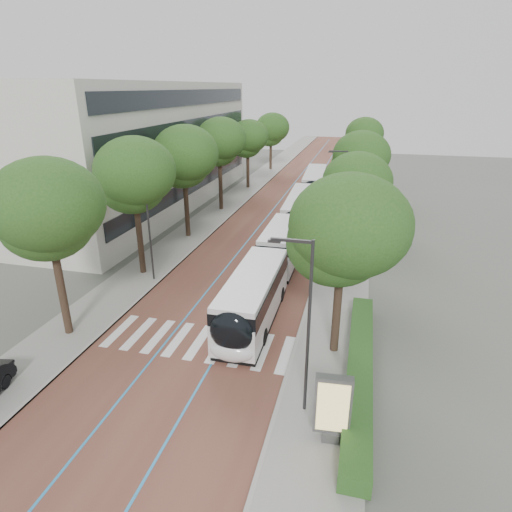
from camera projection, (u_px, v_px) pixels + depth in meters
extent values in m
plane|color=#51544C|center=(189.00, 352.00, 23.40)|extent=(160.00, 160.00, 0.00)
cube|color=brown|center=(300.00, 191.00, 59.43)|extent=(11.00, 140.00, 0.02)
cube|color=gray|center=(248.00, 187.00, 61.12)|extent=(4.00, 140.00, 0.12)
cube|color=gray|center=(355.00, 193.00, 57.70)|extent=(4.00, 140.00, 0.12)
cube|color=gray|center=(261.00, 188.00, 60.69)|extent=(0.20, 140.00, 0.14)
cube|color=gray|center=(341.00, 193.00, 58.14)|extent=(0.20, 140.00, 0.14)
cube|color=silver|center=(120.00, 330.00, 25.39)|extent=(0.55, 3.60, 0.01)
cube|color=silver|center=(139.00, 333.00, 25.10)|extent=(0.55, 3.60, 0.01)
cube|color=silver|center=(158.00, 336.00, 24.82)|extent=(0.55, 3.60, 0.01)
cube|color=silver|center=(178.00, 339.00, 24.53)|extent=(0.55, 3.60, 0.01)
cube|color=silver|center=(199.00, 342.00, 24.25)|extent=(0.55, 3.60, 0.01)
cube|color=silver|center=(220.00, 345.00, 23.96)|extent=(0.55, 3.60, 0.01)
cube|color=silver|center=(241.00, 348.00, 23.68)|extent=(0.55, 3.60, 0.01)
cube|color=silver|center=(263.00, 351.00, 23.39)|extent=(0.55, 3.60, 0.01)
cube|color=silver|center=(285.00, 354.00, 23.11)|extent=(0.55, 3.60, 0.01)
cube|color=#257EBA|center=(289.00, 190.00, 59.79)|extent=(0.12, 126.00, 0.01)
cube|color=#257EBA|center=(311.00, 191.00, 59.06)|extent=(0.12, 126.00, 0.01)
cube|color=#B7B5AA|center=(123.00, 146.00, 50.49)|extent=(18.00, 40.00, 14.00)
cube|color=black|center=(197.00, 183.00, 49.90)|extent=(0.12, 38.00, 1.60)
cube|color=black|center=(195.00, 155.00, 48.72)|extent=(0.12, 38.00, 1.60)
cube|color=black|center=(194.00, 126.00, 47.54)|extent=(0.12, 38.00, 1.60)
cube|color=black|center=(192.00, 97.00, 46.43)|extent=(0.12, 38.00, 1.60)
cube|color=#1D4919|center=(360.00, 369.00, 21.13)|extent=(1.20, 14.00, 0.80)
cylinder|color=#2D2E30|center=(308.00, 331.00, 17.63)|extent=(0.14, 0.14, 8.00)
cube|color=#2D2E30|center=(292.00, 241.00, 16.37)|extent=(1.70, 0.12, 0.12)
cube|color=#2D2E30|center=(274.00, 241.00, 16.56)|extent=(0.50, 0.20, 0.10)
cylinder|color=#2D2E30|center=(344.00, 194.00, 40.15)|extent=(0.14, 0.14, 8.00)
cube|color=#2D2E30|center=(339.00, 151.00, 38.89)|extent=(1.70, 0.12, 0.12)
cube|color=#2D2E30|center=(331.00, 152.00, 39.08)|extent=(0.50, 0.20, 0.10)
cylinder|color=#2D2E30|center=(149.00, 228.00, 30.48)|extent=(0.14, 0.14, 8.00)
cylinder|color=black|center=(62.00, 294.00, 24.16)|extent=(0.44, 0.44, 5.16)
ellipsoid|color=#214917|center=(47.00, 214.00, 22.43)|extent=(5.77, 5.77, 4.90)
cylinder|color=black|center=(140.00, 242.00, 32.25)|extent=(0.44, 0.44, 5.23)
ellipsoid|color=#214917|center=(134.00, 179.00, 30.50)|extent=(5.75, 5.75, 4.88)
cylinder|color=black|center=(187.00, 210.00, 40.36)|extent=(0.44, 0.44, 5.22)
ellipsoid|color=#214917|center=(184.00, 160.00, 38.61)|extent=(5.94, 5.94, 5.05)
cylinder|color=black|center=(221.00, 187.00, 49.35)|extent=(0.44, 0.44, 5.35)
ellipsoid|color=#214917|center=(219.00, 144.00, 47.55)|extent=(5.53, 5.53, 4.70)
cylinder|color=black|center=(248.00, 171.00, 60.28)|extent=(0.44, 0.44, 4.69)
ellipsoid|color=#214917|center=(248.00, 140.00, 58.71)|extent=(5.24, 5.24, 4.46)
cylinder|color=black|center=(271.00, 156.00, 73.81)|extent=(0.44, 0.44, 4.60)
ellipsoid|color=#214917|center=(271.00, 131.00, 72.26)|extent=(5.72, 5.72, 4.86)
cylinder|color=black|center=(337.00, 313.00, 22.57)|extent=(0.44, 0.44, 4.76)
ellipsoid|color=#214917|center=(343.00, 235.00, 20.97)|extent=(5.96, 5.96, 5.07)
cylinder|color=black|center=(348.00, 241.00, 33.42)|extent=(0.44, 0.44, 4.54)
ellipsoid|color=#214917|center=(352.00, 189.00, 31.89)|extent=(5.14, 5.14, 4.37)
cylinder|color=black|center=(355.00, 199.00, 46.04)|extent=(0.44, 0.44, 4.47)
ellipsoid|color=#214917|center=(358.00, 161.00, 44.54)|extent=(5.93, 5.93, 5.04)
cylinder|color=black|center=(359.00, 170.00, 60.37)|extent=(0.44, 0.44, 4.92)
ellipsoid|color=#214917|center=(362.00, 138.00, 58.72)|extent=(5.16, 5.16, 4.39)
cylinder|color=black|center=(271.00, 264.00, 30.36)|extent=(2.31, 0.92, 2.30)
cube|color=silver|center=(253.00, 303.00, 25.92)|extent=(2.58, 9.38, 1.82)
cube|color=black|center=(253.00, 287.00, 25.50)|extent=(2.62, 9.20, 0.97)
cube|color=silver|center=(253.00, 277.00, 25.26)|extent=(2.53, 9.19, 0.31)
cube|color=black|center=(253.00, 319.00, 26.32)|extent=(2.53, 9.01, 0.35)
cube|color=silver|center=(282.00, 250.00, 34.45)|extent=(2.57, 7.76, 1.82)
cube|color=black|center=(282.00, 236.00, 34.03)|extent=(2.61, 7.61, 0.97)
cube|color=silver|center=(282.00, 229.00, 33.79)|extent=(2.52, 7.61, 0.31)
cube|color=black|center=(281.00, 262.00, 34.85)|extent=(2.52, 7.45, 0.35)
ellipsoid|color=black|center=(232.00, 332.00, 21.56)|extent=(2.36, 1.12, 2.28)
ellipsoid|color=silver|center=(232.00, 351.00, 21.93)|extent=(2.36, 1.02, 1.14)
cylinder|color=black|center=(225.00, 331.00, 24.39)|extent=(0.31, 1.00, 1.00)
cylinder|color=black|center=(263.00, 337.00, 23.89)|extent=(0.31, 1.00, 1.00)
cylinder|color=black|center=(272.00, 250.00, 36.49)|extent=(0.31, 1.00, 1.00)
cylinder|color=black|center=(298.00, 252.00, 35.99)|extent=(0.31, 1.00, 1.00)
cylinder|color=black|center=(248.00, 291.00, 29.23)|extent=(0.31, 1.00, 1.00)
cylinder|color=black|center=(281.00, 294.00, 28.73)|extent=(0.31, 1.00, 1.00)
cube|color=silver|center=(300.00, 214.00, 44.22)|extent=(3.00, 12.09, 1.82)
cube|color=black|center=(300.00, 203.00, 43.80)|extent=(3.03, 11.86, 0.97)
cube|color=silver|center=(301.00, 197.00, 43.57)|extent=(2.94, 11.85, 0.31)
cube|color=black|center=(300.00, 224.00, 44.63)|extent=(2.93, 11.61, 0.35)
ellipsoid|color=black|center=(293.00, 223.00, 38.63)|extent=(2.39, 1.20, 2.28)
ellipsoid|color=silver|center=(293.00, 235.00, 39.01)|extent=(2.39, 1.10, 1.14)
cylinder|color=black|center=(284.00, 231.00, 41.45)|extent=(0.34, 1.01, 1.00)
cylinder|color=black|center=(307.00, 232.00, 41.02)|extent=(0.34, 1.01, 1.00)
cylinder|color=black|center=(293.00, 210.00, 48.18)|extent=(0.34, 1.01, 1.00)
cylinder|color=black|center=(314.00, 212.00, 47.75)|extent=(0.34, 1.01, 1.00)
cube|color=silver|center=(314.00, 186.00, 56.56)|extent=(3.15, 12.12, 1.82)
cube|color=black|center=(315.00, 177.00, 56.14)|extent=(3.17, 11.88, 0.97)
cube|color=silver|center=(315.00, 172.00, 55.90)|extent=(3.08, 11.88, 0.31)
cube|color=black|center=(314.00, 194.00, 56.96)|extent=(3.07, 11.64, 0.35)
ellipsoid|color=black|center=(311.00, 190.00, 50.95)|extent=(2.41, 1.23, 2.28)
ellipsoid|color=silver|center=(311.00, 200.00, 51.32)|extent=(2.40, 1.13, 1.14)
cylinder|color=black|center=(303.00, 198.00, 53.76)|extent=(0.35, 1.01, 1.00)
cylinder|color=black|center=(321.00, 198.00, 53.35)|extent=(0.35, 1.01, 1.00)
cylinder|color=black|center=(308.00, 185.00, 60.51)|extent=(0.35, 1.01, 1.00)
cylinder|color=black|center=(324.00, 186.00, 60.10)|extent=(0.35, 1.01, 1.00)
cube|color=#59595B|center=(330.00, 434.00, 17.38)|extent=(0.72, 0.62, 0.45)
cube|color=#59595B|center=(333.00, 404.00, 16.81)|extent=(1.50, 0.51, 2.60)
cube|color=#E7D07A|center=(333.00, 408.00, 16.62)|extent=(1.24, 0.12, 2.26)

